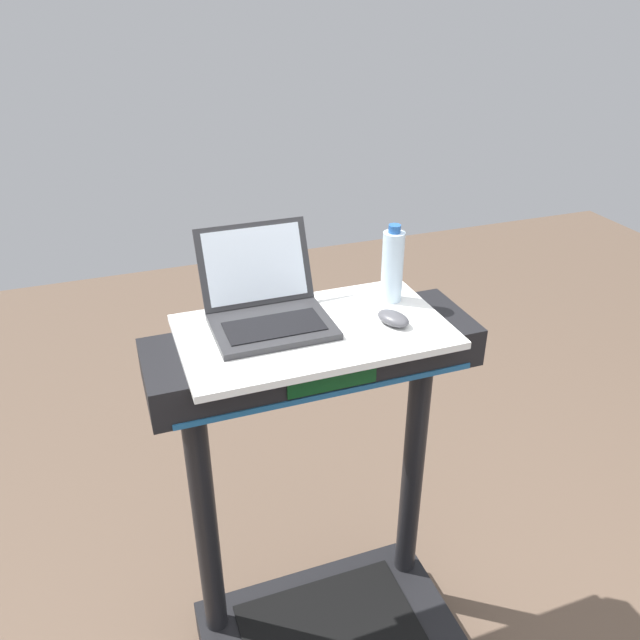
{
  "coord_description": "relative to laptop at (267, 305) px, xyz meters",
  "views": [
    {
      "loc": [
        -0.49,
        -0.69,
        2.01
      ],
      "look_at": [
        0.0,
        0.65,
        1.24
      ],
      "focal_mm": 35.76,
      "sensor_mm": 36.0,
      "label": 1
    }
  ],
  "objects": [
    {
      "name": "water_bottle",
      "position": [
        0.37,
        0.0,
        0.06
      ],
      "size": [
        0.06,
        0.06,
        0.23
      ],
      "color": "silver",
      "rests_on": "desk_board"
    },
    {
      "name": "laptop",
      "position": [
        0.0,
        0.0,
        0.0
      ],
      "size": [
        0.31,
        0.32,
        0.23
      ],
      "rotation": [
        0.0,
        0.0,
        0.01
      ],
      "color": "#2D2D30",
      "rests_on": "desk_board"
    },
    {
      "name": "desk_board",
      "position": [
        0.1,
        -0.08,
        -0.06
      ],
      "size": [
        0.71,
        0.41,
        0.02
      ],
      "primitive_type": "cube",
      "color": "white",
      "rests_on": "treadmill_base"
    },
    {
      "name": "computer_mouse",
      "position": [
        0.31,
        -0.13,
        -0.03
      ],
      "size": [
        0.09,
        0.12,
        0.03
      ],
      "primitive_type": "ellipsoid",
      "rotation": [
        0.0,
        0.0,
        0.38
      ],
      "color": "#4C4C51",
      "rests_on": "desk_board"
    }
  ]
}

